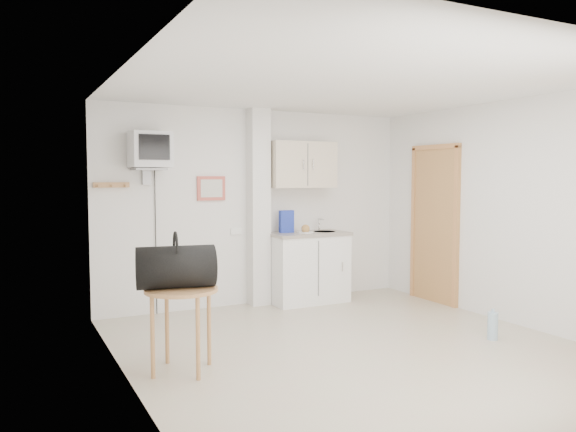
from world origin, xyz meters
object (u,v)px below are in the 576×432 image
crt_television (150,151)px  water_bottle (493,326)px  round_table (181,300)px  duffel_bag (176,267)px

crt_television → water_bottle: size_ratio=6.85×
crt_television → round_table: crt_television is taller
round_table → water_bottle: round_table is taller
crt_television → duffel_bag: size_ratio=3.10×
round_table → duffel_bag: size_ratio=1.03×
round_table → water_bottle: size_ratio=2.27×
crt_television → round_table: (-0.20, -1.88, -1.32)m
crt_television → round_table: size_ratio=3.02×
round_table → water_bottle: 3.14m
round_table → duffel_bag: duffel_bag is taller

